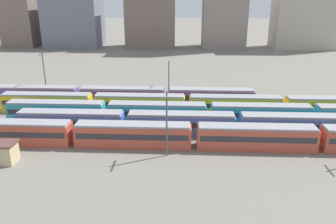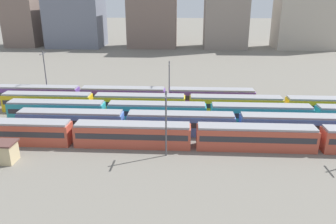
# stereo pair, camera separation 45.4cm
# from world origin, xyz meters

# --- Properties ---
(ground_plane) EXTENTS (600.00, 600.00, 0.00)m
(ground_plane) POSITION_xyz_m (0.00, 10.40, 0.00)
(ground_plane) COLOR slate
(train_track_0) EXTENTS (74.70, 3.06, 3.75)m
(train_track_0) POSITION_xyz_m (23.07, 0.00, 1.90)
(train_track_0) COLOR #BC4C38
(train_track_0) RESTS_ON ground_plane
(train_track_1) EXTENTS (55.80, 3.06, 3.75)m
(train_track_1) POSITION_xyz_m (20.99, 5.20, 1.90)
(train_track_1) COLOR #4C70BC
(train_track_1) RESTS_ON ground_plane
(train_track_2) EXTENTS (93.60, 3.06, 3.75)m
(train_track_2) POSITION_xyz_m (35.38, 10.40, 1.90)
(train_track_2) COLOR teal
(train_track_2) RESTS_ON ground_plane
(train_track_3) EXTENTS (93.60, 3.06, 3.75)m
(train_track_3) POSITION_xyz_m (31.51, 15.60, 1.90)
(train_track_3) COLOR yellow
(train_track_3) RESTS_ON ground_plane
(train_track_4) EXTENTS (55.80, 3.06, 3.75)m
(train_track_4) POSITION_xyz_m (8.25, 20.80, 1.90)
(train_track_4) COLOR #6B429E
(train_track_4) RESTS_ON ground_plane
(catenary_pole_1) EXTENTS (0.24, 3.20, 10.91)m
(catenary_pole_1) POSITION_xyz_m (-9.63, 23.67, 6.02)
(catenary_pole_1) COLOR #4C4C51
(catenary_pole_1) RESTS_ON ground_plane
(catenary_pole_2) EXTENTS (0.24, 3.20, 9.86)m
(catenary_pole_2) POSITION_xyz_m (19.01, -3.06, 5.48)
(catenary_pole_2) COLOR #4C4C51
(catenary_pole_2) RESTS_ON ground_plane
(catenary_pole_3) EXTENTS (0.24, 3.20, 8.98)m
(catenary_pole_3) POSITION_xyz_m (18.03, 23.61, 5.02)
(catenary_pole_3) COLOR #4C4C51
(catenary_pole_3) RESTS_ON ground_plane
(signal_hut) EXTENTS (3.60, 3.00, 3.04)m
(signal_hut) POSITION_xyz_m (-3.73, -6.33, 1.55)
(signal_hut) COLOR #C6B284
(signal_hut) RESTS_ON ground_plane
(distant_building_1) EXTENTS (24.00, 18.64, 22.51)m
(distant_building_1) POSITION_xyz_m (-28.66, 105.09, 11.26)
(distant_building_1) COLOR slate
(distant_building_1) RESTS_ON ground_plane
(distant_building_2) EXTENTS (21.40, 14.49, 29.20)m
(distant_building_2) POSITION_xyz_m (6.08, 105.09, 14.60)
(distant_building_2) COLOR #7A665B
(distant_building_2) RESTS_ON ground_plane
(distant_building_4) EXTENTS (27.05, 15.39, 34.13)m
(distant_building_4) POSITION_xyz_m (73.75, 105.09, 17.06)
(distant_building_4) COLOR #B2A899
(distant_building_4) RESTS_ON ground_plane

